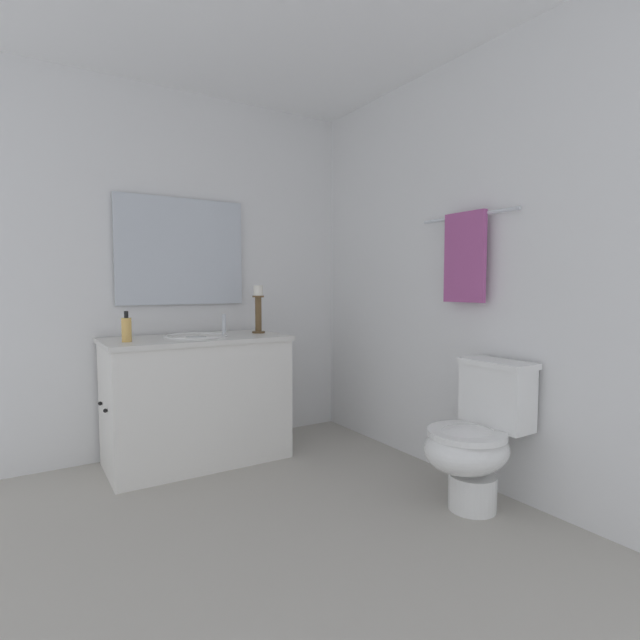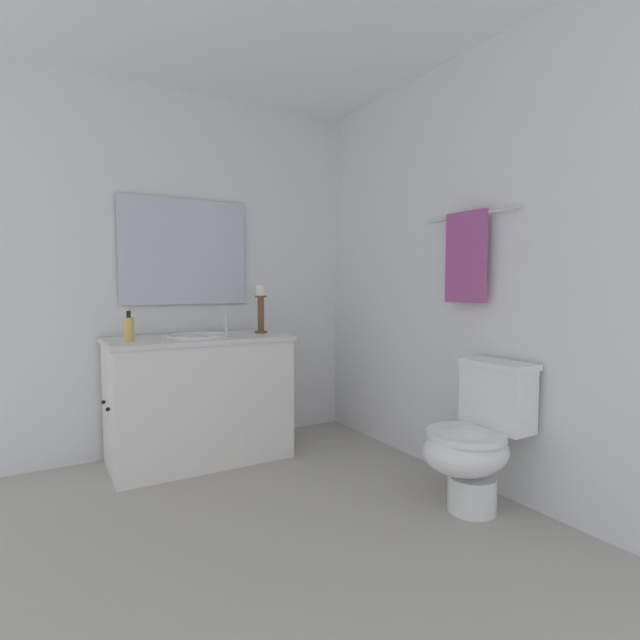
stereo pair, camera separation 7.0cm
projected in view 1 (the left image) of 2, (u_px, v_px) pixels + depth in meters
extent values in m
cube|color=#B2ADA3|center=(252.00, 544.00, 2.16)|extent=(2.89, 2.77, 0.02)
cube|color=white|center=(470.00, 270.00, 2.81)|extent=(2.89, 0.04, 2.45)
cube|color=white|center=(162.00, 273.00, 3.29)|extent=(0.04, 2.77, 2.45)
cube|color=white|center=(197.00, 401.00, 3.14)|extent=(0.55, 1.10, 0.78)
cube|color=silver|center=(196.00, 339.00, 3.11)|extent=(0.58, 1.13, 0.03)
sphere|color=black|center=(100.00, 403.00, 2.92)|extent=(0.02, 0.02, 0.02)
sphere|color=black|center=(105.00, 411.00, 2.76)|extent=(0.02, 0.02, 0.02)
ellipsoid|color=white|center=(196.00, 345.00, 3.12)|extent=(0.38, 0.30, 0.11)
torus|color=white|center=(196.00, 336.00, 3.11)|extent=(0.40, 0.40, 0.02)
cylinder|color=silver|center=(224.00, 325.00, 3.21)|extent=(0.02, 0.02, 0.14)
cube|color=silver|center=(182.00, 251.00, 3.31)|extent=(0.02, 0.87, 0.72)
cylinder|color=brown|center=(258.00, 332.00, 3.37)|extent=(0.09, 0.09, 0.01)
cylinder|color=brown|center=(258.00, 315.00, 3.37)|extent=(0.04, 0.04, 0.25)
cylinder|color=brown|center=(258.00, 296.00, 3.36)|extent=(0.08, 0.08, 0.01)
cylinder|color=white|center=(258.00, 290.00, 3.35)|extent=(0.06, 0.06, 0.07)
cylinder|color=#E5B259|center=(127.00, 330.00, 2.83)|extent=(0.06, 0.06, 0.14)
cylinder|color=black|center=(126.00, 314.00, 2.83)|extent=(0.02, 0.02, 0.04)
cylinder|color=white|center=(472.00, 492.00, 2.47)|extent=(0.24, 0.24, 0.18)
ellipsoid|color=white|center=(467.00, 449.00, 2.43)|extent=(0.38, 0.46, 0.24)
cylinder|color=white|center=(467.00, 434.00, 2.42)|extent=(0.39, 0.39, 0.03)
cube|color=white|center=(497.00, 397.00, 2.53)|extent=(0.36, 0.17, 0.32)
cube|color=white|center=(497.00, 363.00, 2.52)|extent=(0.38, 0.19, 0.03)
cylinder|color=silver|center=(468.00, 216.00, 2.73)|extent=(0.67, 0.02, 0.02)
cube|color=#A54C8C|center=(465.00, 257.00, 2.74)|extent=(0.28, 0.03, 0.51)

